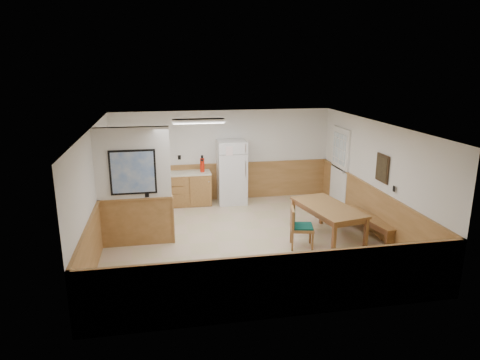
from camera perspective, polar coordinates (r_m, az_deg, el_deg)
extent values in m
plane|color=#C7AD8F|center=(9.40, 0.46, -7.99)|extent=(6.00, 6.00, 0.00)
cube|color=white|center=(8.72, 0.50, 7.28)|extent=(6.00, 6.00, 0.02)
cube|color=white|center=(11.85, -2.28, 3.27)|extent=(6.00, 0.02, 2.50)
cube|color=white|center=(9.98, 17.65, 0.25)|extent=(0.02, 6.00, 2.50)
cube|color=white|center=(8.93, -18.78, -1.57)|extent=(0.02, 6.00, 2.50)
cube|color=#AE7C45|center=(12.01, -2.23, -0.25)|extent=(6.00, 0.04, 1.00)
cube|color=#AE7C45|center=(10.18, 17.22, -3.84)|extent=(0.04, 6.00, 1.00)
cube|color=#AE7C45|center=(9.16, -18.26, -6.06)|extent=(0.04, 6.00, 1.00)
cube|color=white|center=(8.92, -14.12, 2.09)|extent=(1.50, 0.15, 1.50)
cube|color=#AE7C45|center=(9.27, -13.62, -5.45)|extent=(1.50, 0.17, 1.00)
cube|color=black|center=(8.86, -14.09, 1.01)|extent=(0.92, 0.03, 0.92)
cube|color=silver|center=(8.85, -14.09, 0.99)|extent=(0.84, 0.01, 0.84)
cube|color=#A27539|center=(11.64, -7.37, -1.23)|extent=(1.40, 0.60, 0.86)
cube|color=#A27539|center=(11.67, -14.60, -1.58)|extent=(0.06, 0.60, 0.86)
cube|color=#A27539|center=(11.63, -10.96, -1.41)|extent=(0.06, 0.60, 0.86)
cube|color=beige|center=(11.51, -9.44, 0.82)|extent=(2.20, 0.60, 0.04)
cube|color=beige|center=(11.79, -9.49, 1.50)|extent=(2.20, 0.02, 0.10)
cube|color=white|center=(11.67, 13.13, 1.55)|extent=(0.05, 1.02, 2.15)
cube|color=white|center=(11.67, 13.08, 1.55)|extent=(0.04, 0.90, 2.05)
cube|color=silver|center=(11.55, 13.12, 4.08)|extent=(0.02, 0.76, 0.80)
cube|color=white|center=(11.67, -12.57, 4.22)|extent=(0.80, 0.03, 1.00)
cube|color=silver|center=(11.65, -12.57, 4.21)|extent=(0.70, 0.01, 0.90)
cube|color=#332414|center=(9.64, 18.46, 1.50)|extent=(0.03, 0.50, 0.60)
cube|color=black|center=(9.63, 18.36, 1.50)|extent=(0.01, 0.42, 0.52)
cube|color=white|center=(9.90, -5.55, 7.87)|extent=(1.20, 0.30, 0.08)
cube|color=white|center=(9.90, -5.54, 7.61)|extent=(1.15, 0.25, 0.01)
cube|color=white|center=(11.61, -1.10, 1.08)|extent=(0.78, 0.71, 1.73)
cube|color=silver|center=(11.16, 0.73, 4.23)|extent=(0.03, 0.02, 0.22)
cube|color=silver|center=(11.28, 0.72, 1.56)|extent=(0.03, 0.02, 0.41)
cube|color=olive|center=(9.41, 11.66, -3.58)|extent=(1.23, 1.92, 0.05)
cube|color=olive|center=(9.43, 11.63, -4.01)|extent=(1.11, 1.80, 0.10)
cube|color=olive|center=(8.69, 12.41, -7.86)|extent=(0.08, 0.08, 0.70)
cube|color=olive|center=(10.00, 7.08, -4.49)|extent=(0.08, 0.08, 0.70)
cube|color=olive|center=(9.13, 16.44, -7.00)|extent=(0.08, 0.08, 0.70)
cube|color=olive|center=(10.38, 10.82, -3.91)|extent=(0.08, 0.08, 0.70)
cube|color=olive|center=(9.87, 16.90, -4.87)|extent=(0.65, 1.66, 0.05)
cube|color=olive|center=(9.33, 18.92, -7.71)|extent=(0.34, 0.12, 0.40)
cube|color=olive|center=(10.59, 14.95, -4.65)|extent=(0.34, 0.12, 0.40)
cube|color=olive|center=(9.00, 8.26, -6.37)|extent=(0.56, 0.56, 0.06)
cube|color=#10503D|center=(8.98, 8.27, -6.10)|extent=(0.51, 0.51, 0.03)
cube|color=olive|center=(8.90, 7.00, -4.99)|extent=(0.15, 0.47, 0.40)
cube|color=#10503D|center=(8.88, 5.68, -4.98)|extent=(0.11, 0.40, 0.34)
cube|color=olive|center=(8.87, 7.00, -8.20)|extent=(0.05, 0.05, 0.39)
cube|color=olive|center=(9.25, 6.81, -7.19)|extent=(0.05, 0.05, 0.39)
cube|color=olive|center=(8.92, 9.65, -8.19)|extent=(0.05, 0.05, 0.39)
cube|color=olive|center=(9.29, 9.34, -7.19)|extent=(0.05, 0.05, 0.39)
cylinder|color=red|center=(11.48, -5.05, 1.99)|extent=(0.13, 0.13, 0.38)
cylinder|color=black|center=(11.43, -5.08, 3.11)|extent=(0.06, 0.06, 0.08)
cylinder|color=#198A40|center=(11.52, -13.33, 1.27)|extent=(0.08, 0.08, 0.21)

